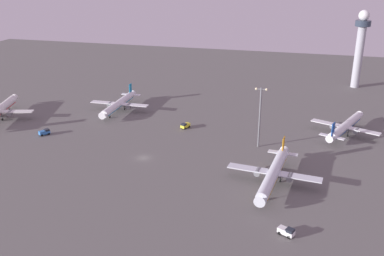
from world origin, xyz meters
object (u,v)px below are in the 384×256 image
object	(u,v)px
airplane_terminal_side	(119,104)
baggage_tractor	(185,125)
cargo_loader	(286,231)
airplane_near_gate	(274,173)
control_tower	(360,44)
maintenance_van	(45,132)
airplane_mid_apron	(345,126)
apron_light_east	(260,113)

from	to	relation	value
airplane_terminal_side	baggage_tractor	xyz separation A→B (m)	(35.55, -13.66, -2.26)
cargo_loader	airplane_near_gate	bearing A→B (deg)	-143.08
airplane_terminal_side	airplane_near_gate	bearing A→B (deg)	144.30
cargo_loader	control_tower	bearing A→B (deg)	-165.39
airplane_terminal_side	maintenance_van	size ratio (longest dim) A/B	7.85
airplane_mid_apron	airplane_terminal_side	size ratio (longest dim) A/B	0.95
apron_light_east	airplane_mid_apron	bearing A→B (deg)	33.89
airplane_mid_apron	baggage_tractor	distance (m)	63.96
control_tower	airplane_terminal_side	bearing A→B (deg)	-146.41
control_tower	apron_light_east	xyz separation A→B (m)	(-41.09, -96.98, -10.57)
airplane_terminal_side	baggage_tractor	world-z (taller)	airplane_terminal_side
maintenance_van	cargo_loader	bearing A→B (deg)	10.38
airplane_near_gate	control_tower	bearing A→B (deg)	-98.47
airplane_near_gate	maintenance_van	world-z (taller)	airplane_near_gate
baggage_tractor	apron_light_east	bearing A→B (deg)	-175.14
airplane_mid_apron	baggage_tractor	bearing A→B (deg)	-149.01
cargo_loader	baggage_tractor	bearing A→B (deg)	-120.87
airplane_terminal_side	baggage_tractor	distance (m)	38.15
airplane_near_gate	baggage_tractor	world-z (taller)	airplane_near_gate
cargo_loader	baggage_tractor	distance (m)	80.21
airplane_terminal_side	maintenance_van	xyz separation A→B (m)	(-16.28, -35.44, -2.26)
airplane_terminal_side	cargo_loader	xyz separation A→B (m)	(80.74, -79.92, -2.26)
baggage_tractor	maintenance_van	bearing A→B (deg)	47.74
control_tower	cargo_loader	distance (m)	155.82
maintenance_van	cargo_loader	xyz separation A→B (m)	(97.02, -44.48, 0.00)
airplane_terminal_side	airplane_mid_apron	bearing A→B (deg)	177.32
airplane_terminal_side	apron_light_east	bearing A→B (deg)	158.99
control_tower	cargo_loader	bearing A→B (deg)	-100.22
control_tower	airplane_near_gate	distance (m)	130.71
airplane_terminal_side	cargo_loader	size ratio (longest dim) A/B	7.73
airplane_near_gate	apron_light_east	xyz separation A→B (m)	(-7.96, 27.87, 9.51)
cargo_loader	airplane_mid_apron	bearing A→B (deg)	-168.46
maintenance_van	cargo_loader	world-z (taller)	same
control_tower	airplane_terminal_side	distance (m)	131.36
maintenance_van	apron_light_east	bearing A→B (deg)	42.04
airplane_near_gate	airplane_mid_apron	size ratio (longest dim) A/B	1.12
maintenance_van	baggage_tractor	distance (m)	56.23
baggage_tractor	control_tower	bearing A→B (deg)	-105.38
control_tower	maintenance_van	size ratio (longest dim) A/B	9.13
control_tower	maintenance_van	world-z (taller)	control_tower
control_tower	baggage_tractor	bearing A→B (deg)	-130.33
airplane_mid_apron	cargo_loader	bearing A→B (deg)	-81.12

